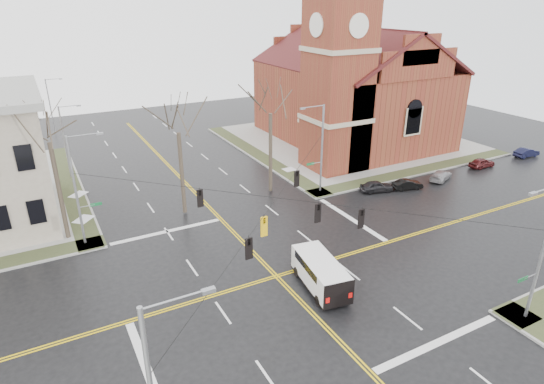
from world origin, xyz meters
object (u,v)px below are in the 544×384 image
church (350,81)px  signal_pole_ne (321,146)px  parked_car_e (527,152)px  tree_nw_far (48,136)px  signal_pole_nw (78,188)px  parked_car_d (482,163)px  cargo_van (319,270)px  streetlight_north_a (66,139)px  tree_nw_near (178,127)px  parked_car_a (377,186)px  parked_car_c (441,175)px  parked_car_b (408,184)px  signal_pole_se (541,250)px  tree_ne (270,108)px  streetlight_north_b (51,105)px

church → signal_pole_ne: size_ratio=3.06×
parked_car_e → tree_nw_far: tree_nw_far is taller
signal_pole_nw → parked_car_d: (43.92, -2.85, -4.37)m
cargo_van → parked_car_d: (30.56, 11.04, -0.66)m
streetlight_north_a → tree_nw_near: (8.17, -14.80, 3.81)m
parked_car_a → parked_car_c: bearing=-80.0°
church → parked_car_c: (0.39, -16.74, -7.90)m
cargo_van → parked_car_b: cargo_van is taller
parked_car_c → cargo_van: bearing=92.3°
parked_car_c → tree_nw_near: size_ratio=0.32×
tree_nw_near → signal_pole_nw: bearing=-169.1°
church → signal_pole_se: 38.85m
signal_pole_ne → tree_nw_far: size_ratio=0.73×
parked_car_d → parked_car_e: parked_car_d is taller
cargo_van → parked_car_d: size_ratio=1.70×
parked_car_d → tree_ne: 27.40m
streetlight_north_a → tree_ne: 22.95m
church → tree_nw_far: size_ratio=2.24×
signal_pole_ne → tree_ne: 6.29m
streetlight_north_b → parked_car_d: bearing=-42.3°
signal_pole_se → parked_car_b: signal_pole_se is taller
signal_pole_ne → streetlight_north_b: size_ratio=1.12×
signal_pole_ne → signal_pole_nw: size_ratio=1.00×
signal_pole_nw → parked_car_c: 36.90m
signal_pole_se → parked_car_b: size_ratio=2.83×
tree_ne → parked_car_e: bearing=-9.0°
signal_pole_nw → signal_pole_ne: bearing=0.0°
tree_nw_near → parked_car_a: bearing=-12.9°
parked_car_e → tree_nw_far: (-53.51, 4.54, 8.31)m
cargo_van → tree_ne: (4.97, 16.38, 7.54)m
church → signal_pole_ne: church is taller
signal_pole_ne → signal_pole_se: 23.00m
signal_pole_nw → parked_car_e: (52.23, -2.86, -4.37)m
signal_pole_ne → signal_pole_se: same height
streetlight_north_b → parked_car_b: bearing=-52.6°
cargo_van → parked_car_d: bearing=28.5°
signal_pole_ne → tree_ne: tree_ne is taller
signal_pole_ne → cargo_van: (-9.29, -13.89, -3.70)m
streetlight_north_b → parked_car_b: (30.68, -40.20, -3.94)m
tree_nw_far → tree_nw_near: 10.14m
parked_car_a → parked_car_d: bearing=-75.3°
signal_pole_nw → cargo_van: (13.36, -13.89, -3.70)m
signal_pole_se → tree_nw_near: 28.49m
parked_car_b → signal_pole_ne: bearing=81.9°
church → signal_pole_se: size_ratio=3.06×
parked_car_d → tree_nw_near: bearing=82.6°
parked_car_b → parked_car_e: (20.89, 0.83, 0.06)m
parked_car_d → tree_nw_near: size_ratio=0.30×
parked_car_d → tree_nw_far: 46.17m
streetlight_north_b → parked_car_c: bearing=-48.1°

